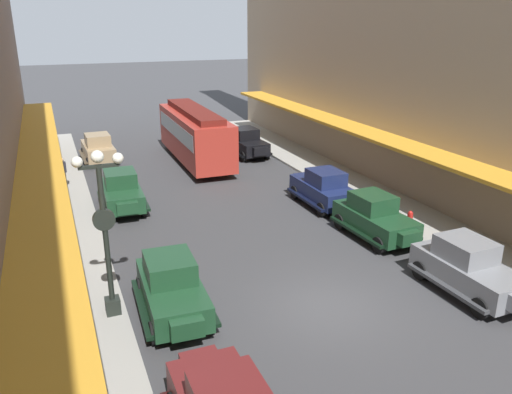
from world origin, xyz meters
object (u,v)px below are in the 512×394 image
fire_hydrant (410,220)px  pedestrian_4 (81,332)px  parked_car_6 (246,142)px  pedestrian_3 (63,172)px  lamp_post_with_clock (105,228)px  parked_car_4 (98,147)px  parked_car_3 (323,187)px  pedestrian_0 (55,163)px  parked_car_0 (469,267)px  parked_car_5 (172,286)px  parked_car_1 (122,190)px  parked_car_7 (375,216)px  streetcar (195,133)px  pedestrian_2 (63,264)px

fire_hydrant → pedestrian_4: pedestrian_4 is taller
parked_car_6 → pedestrian_3: parked_car_6 is taller
lamp_post_with_clock → parked_car_4: bearing=85.2°
parked_car_3 → pedestrian_0: size_ratio=2.61×
parked_car_0 → parked_car_4: 23.96m
parked_car_3 → pedestrian_4: (-11.96, -8.48, 0.07)m
parked_car_5 → fire_hydrant: (10.99, 2.54, -0.38)m
parked_car_1 → pedestrian_0: 6.88m
parked_car_4 → fire_hydrant: bearing=-56.7°
parked_car_3 → fire_hydrant: 4.74m
parked_car_1 → pedestrian_3: (-2.46, 4.10, 0.05)m
parked_car_6 → parked_car_7: same height
streetcar → parked_car_0: bearing=-78.7°
parked_car_0 → parked_car_7: 5.09m
parked_car_1 → parked_car_7: (9.31, -7.44, 0.00)m
fire_hydrant → pedestrian_0: bearing=134.9°
parked_car_3 → pedestrian_3: parked_car_3 is taller
streetcar → pedestrian_4: streetcar is taller
parked_car_4 → pedestrian_2: bearing=-99.7°
parked_car_3 → fire_hydrant: (1.82, -4.37, -0.38)m
parked_car_0 → lamp_post_with_clock: (-11.23, 2.90, 2.04)m
parked_car_1 → fire_hydrant: size_ratio=5.25×
parked_car_6 → parked_car_0: bearing=-89.2°
parked_car_5 → pedestrian_4: (-2.78, -1.58, 0.07)m
pedestrian_4 → parked_car_5: bearing=29.5°
fire_hydrant → pedestrian_4: size_ratio=0.49×
parked_car_4 → fire_hydrant: (11.16, -16.99, -0.38)m
streetcar → pedestrian_0: size_ratio=5.88×
parked_car_6 → pedestrian_0: parked_car_6 is taller
parked_car_3 → pedestrian_2: 12.88m
parked_car_1 → pedestrian_0: size_ratio=2.62×
parked_car_6 → lamp_post_with_clock: lamp_post_with_clock is taller
parked_car_4 → pedestrian_0: 4.11m
pedestrian_0 → parked_car_0: bearing=-56.8°
parked_car_3 → parked_car_4: same height
parked_car_1 → pedestrian_3: parked_car_1 is taller
pedestrian_0 → parked_car_5: bearing=-80.2°
parked_car_7 → pedestrian_4: bearing=-160.6°
parked_car_6 → fire_hydrant: size_ratio=5.25×
parked_car_3 → pedestrian_4: parked_car_3 is taller
parked_car_1 → parked_car_6: bearing=38.1°
pedestrian_3 → pedestrian_4: size_ratio=0.98×
parked_car_4 → streetcar: bearing=-23.0°
parked_car_3 → pedestrian_0: 15.32m
parked_car_4 → lamp_post_with_clock: bearing=-94.8°
parked_car_3 → parked_car_7: size_ratio=0.99×
streetcar → pedestrian_0: (-8.43, -0.68, -0.91)m
parked_car_6 → pedestrian_3: (-11.70, -3.15, 0.05)m
parked_car_0 → fire_hydrant: 5.19m
parked_car_6 → pedestrian_4: bearing=-122.3°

